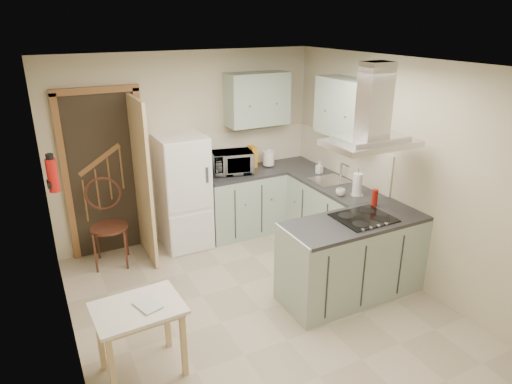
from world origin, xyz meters
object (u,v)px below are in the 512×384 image
bentwood_chair (109,227)px  fridge (183,192)px  microwave (232,162)px  peninsula (353,258)px  drop_leaf_table (141,340)px  extractor_hood (371,143)px

bentwood_chair → fridge: bearing=18.6°
microwave → fridge: bearing=-166.5°
peninsula → drop_leaf_table: bearing=-176.6°
drop_leaf_table → extractor_hood: bearing=0.5°
fridge → bentwood_chair: size_ratio=1.51×
fridge → bentwood_chair: fridge is taller
extractor_hood → peninsula: bearing=180.0°
drop_leaf_table → bentwood_chair: bearing=83.5°
bentwood_chair → microwave: microwave is taller
extractor_hood → bentwood_chair: extractor_hood is taller
fridge → drop_leaf_table: bearing=-117.8°
extractor_hood → microwave: bearing=107.0°
extractor_hood → bentwood_chair: size_ratio=0.91×
extractor_hood → bentwood_chair: bearing=140.7°
drop_leaf_table → microwave: bearing=46.7°
extractor_hood → microwave: (-0.61, 2.00, -0.67)m
drop_leaf_table → fridge: bearing=59.4°
drop_leaf_table → bentwood_chair: 2.04m
drop_leaf_table → microwave: size_ratio=1.33×
extractor_hood → microwave: 2.20m
extractor_hood → drop_leaf_table: size_ratio=1.26×
bentwood_chair → microwave: (1.70, 0.11, 0.55)m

